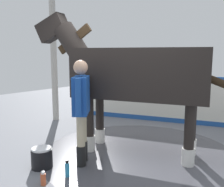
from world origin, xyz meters
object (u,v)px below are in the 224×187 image
wash_bucket (42,158)px  bottle_spray (43,179)px  horse (133,74)px  handler (81,105)px  bottle_shampoo (67,169)px

wash_bucket → bottle_spray: size_ratio=1.70×
horse → bottle_spray: 2.19m
handler → bottle_shampoo: handler is taller
horse → bottle_shampoo: bearing=64.3°
horse → handler: horse is taller
handler → bottle_spray: (0.82, 0.13, -0.87)m
horse → handler: bearing=50.7°
bottle_spray → wash_bucket: bearing=-121.5°
horse → bottle_shampoo: (1.38, -0.12, -1.28)m
bottle_shampoo → bottle_spray: 0.37m
wash_bucket → bottle_shampoo: size_ratio=1.30×
handler → bottle_shampoo: 0.98m
handler → wash_bucket: bearing=-163.2°
wash_bucket → bottle_shampoo: 0.54m
wash_bucket → horse: bearing=155.9°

